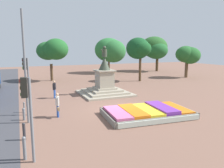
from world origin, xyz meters
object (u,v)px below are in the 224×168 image
at_px(pedestrian_with_handbag, 58,104).
at_px(pedestrian_near_planter, 54,88).
at_px(traffic_light_near_crossing, 28,104).
at_px(kerb_bollard_south, 24,148).
at_px(kerb_bollard_mid_b, 24,114).
at_px(kerb_bollard_mid_a, 24,131).
at_px(traffic_light_mid_block, 27,77).
at_px(flower_planter, 147,113).
at_px(kerb_bollard_north, 24,107).
at_px(banner_pole, 25,65).
at_px(statue_monument, 105,84).

distance_m(pedestrian_with_handbag, pedestrian_near_planter, 6.02).
relative_size(traffic_light_near_crossing, kerb_bollard_south, 3.43).
relative_size(pedestrian_near_planter, kerb_bollard_mid_b, 2.03).
height_order(pedestrian_near_planter, kerb_bollard_mid_a, pedestrian_near_planter).
bearing_deg(kerb_bollard_mid_b, traffic_light_mid_block, 70.81).
bearing_deg(pedestrian_with_handbag, flower_planter, -21.27).
height_order(kerb_bollard_mid_a, kerb_bollard_mid_b, kerb_bollard_mid_a).
relative_size(traffic_light_near_crossing, kerb_bollard_mid_a, 3.81).
height_order(pedestrian_with_handbag, kerb_bollard_mid_b, pedestrian_with_handbag).
xyz_separation_m(flower_planter, kerb_bollard_mid_a, (-8.04, -0.93, 0.23)).
bearing_deg(kerb_bollard_mid_a, kerb_bollard_north, 88.50).
bearing_deg(kerb_bollard_north, pedestrian_near_planter, 54.60).
xyz_separation_m(kerb_bollard_south, kerb_bollard_north, (0.18, 7.41, -0.12)).
bearing_deg(kerb_bollard_mid_a, pedestrian_near_planter, 72.25).
bearing_deg(traffic_light_mid_block, kerb_bollard_south, -94.08).
xyz_separation_m(traffic_light_near_crossing, pedestrian_near_planter, (2.74, 11.69, -1.54)).
bearing_deg(traffic_light_mid_block, kerb_bollard_mid_b, -109.19).
bearing_deg(banner_pole, kerb_bollard_north, 94.17).
xyz_separation_m(banner_pole, kerb_bollard_mid_a, (-0.32, -2.77, -3.18)).
bearing_deg(flower_planter, kerb_bollard_south, -158.99).
distance_m(kerb_bollard_mid_a, kerb_bollard_mid_b, 3.41).
height_order(pedestrian_with_handbag, kerb_bollard_north, pedestrian_with_handbag).
distance_m(statue_monument, banner_pole, 10.21).
bearing_deg(statue_monument, traffic_light_near_crossing, -124.03).
xyz_separation_m(banner_pole, kerb_bollard_north, (-0.18, 2.46, -3.25)).
distance_m(kerb_bollard_south, kerb_bollard_north, 7.41).
height_order(flower_planter, kerb_bollard_south, kerb_bollard_south).
relative_size(statue_monument, kerb_bollard_mid_a, 5.26).
height_order(flower_planter, banner_pole, banner_pole).
xyz_separation_m(pedestrian_near_planter, kerb_bollard_mid_a, (-2.93, -9.16, -0.48)).
distance_m(traffic_light_near_crossing, kerb_bollard_mid_b, 6.29).
distance_m(traffic_light_mid_block, kerb_bollard_south, 7.01).
bearing_deg(kerb_bollard_south, kerb_bollard_north, 88.64).
bearing_deg(traffic_light_mid_block, traffic_light_near_crossing, -91.98).
distance_m(traffic_light_near_crossing, kerb_bollard_south, 2.01).
distance_m(banner_pole, kerb_bollard_mid_b, 3.31).
xyz_separation_m(traffic_light_near_crossing, traffic_light_mid_block, (0.24, 6.97, 0.25)).
distance_m(pedestrian_near_planter, kerb_bollard_south, 11.73).
height_order(statue_monument, traffic_light_near_crossing, statue_monument).
height_order(traffic_light_near_crossing, pedestrian_near_planter, traffic_light_near_crossing).
bearing_deg(banner_pole, statue_monument, 39.09).
relative_size(traffic_light_mid_block, kerb_bollard_south, 3.88).
relative_size(flower_planter, banner_pole, 0.90).
distance_m(flower_planter, kerb_bollard_north, 9.00).
bearing_deg(flower_planter, kerb_bollard_north, 151.44).
bearing_deg(kerb_bollard_mid_a, pedestrian_with_handbag, 54.82).
relative_size(banner_pole, kerb_bollard_mid_a, 7.46).
relative_size(statue_monument, traffic_light_mid_block, 1.22).
height_order(flower_planter, pedestrian_near_planter, pedestrian_near_planter).
relative_size(pedestrian_with_handbag, kerb_bollard_mid_a, 1.81).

